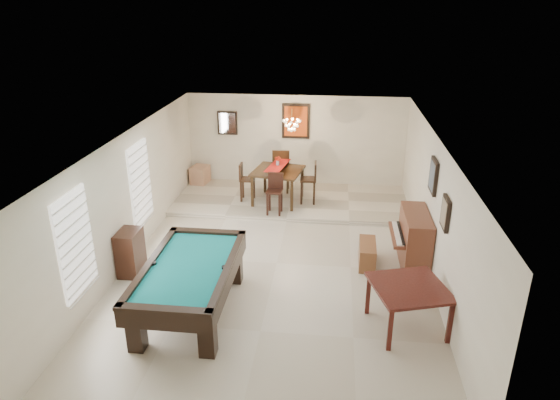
% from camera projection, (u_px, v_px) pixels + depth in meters
% --- Properties ---
extents(ground_plane, '(6.00, 9.00, 0.02)m').
position_uv_depth(ground_plane, '(277.00, 264.00, 10.18)').
color(ground_plane, beige).
extents(wall_back, '(6.00, 0.04, 2.60)m').
position_uv_depth(wall_back, '(296.00, 142.00, 13.82)').
color(wall_back, silver).
rests_on(wall_back, ground_plane).
extents(wall_front, '(6.00, 0.04, 2.60)m').
position_uv_depth(wall_front, '(229.00, 360.00, 5.55)').
color(wall_front, silver).
rests_on(wall_front, ground_plane).
extents(wall_left, '(0.04, 9.00, 2.60)m').
position_uv_depth(wall_left, '(128.00, 198.00, 10.00)').
color(wall_left, silver).
rests_on(wall_left, ground_plane).
extents(wall_right, '(0.04, 9.00, 2.60)m').
position_uv_depth(wall_right, '(435.00, 211.00, 9.38)').
color(wall_right, silver).
rests_on(wall_right, ground_plane).
extents(ceiling, '(6.00, 9.00, 0.04)m').
position_uv_depth(ceiling, '(276.00, 140.00, 9.19)').
color(ceiling, white).
rests_on(ceiling, wall_back).
extents(dining_step, '(6.00, 2.50, 0.12)m').
position_uv_depth(dining_step, '(291.00, 200.00, 13.15)').
color(dining_step, beige).
rests_on(dining_step, ground_plane).
extents(window_left_front, '(0.06, 1.00, 1.70)m').
position_uv_depth(window_left_front, '(75.00, 244.00, 7.93)').
color(window_left_front, white).
rests_on(window_left_front, wall_left).
extents(window_left_rear, '(0.06, 1.00, 1.70)m').
position_uv_depth(window_left_rear, '(140.00, 183.00, 10.51)').
color(window_left_rear, white).
rests_on(window_left_rear, wall_left).
extents(pool_table, '(1.45, 2.67, 0.89)m').
position_uv_depth(pool_table, '(191.00, 289.00, 8.46)').
color(pool_table, black).
rests_on(pool_table, ground_plane).
extents(square_table, '(1.40, 1.40, 0.78)m').
position_uv_depth(square_table, '(407.00, 307.00, 8.07)').
color(square_table, '#38120E').
rests_on(square_table, ground_plane).
extents(upright_piano, '(0.75, 1.35, 1.12)m').
position_uv_depth(upright_piano, '(408.00, 240.00, 9.92)').
color(upright_piano, brown).
rests_on(upright_piano, ground_plane).
extents(piano_bench, '(0.35, 0.85, 0.47)m').
position_uv_depth(piano_bench, '(367.00, 254.00, 10.06)').
color(piano_bench, brown).
rests_on(piano_bench, ground_plane).
extents(apothecary_chest, '(0.40, 0.60, 0.90)m').
position_uv_depth(apothecary_chest, '(130.00, 252.00, 9.66)').
color(apothecary_chest, black).
rests_on(apothecary_chest, ground_plane).
extents(dining_table, '(1.37, 1.37, 0.98)m').
position_uv_depth(dining_table, '(278.00, 184.00, 12.76)').
color(dining_table, black).
rests_on(dining_table, dining_step).
extents(flower_vase, '(0.14, 0.14, 0.24)m').
position_uv_depth(flower_vase, '(278.00, 161.00, 12.53)').
color(flower_vase, '#9D200D').
rests_on(flower_vase, dining_table).
extents(dining_chair_south, '(0.39, 0.39, 1.00)m').
position_uv_depth(dining_chair_south, '(274.00, 194.00, 12.03)').
color(dining_chair_south, black).
rests_on(dining_chair_south, dining_step).
extents(dining_chair_north, '(0.46, 0.46, 1.20)m').
position_uv_depth(dining_chair_north, '(281.00, 170.00, 13.40)').
color(dining_chair_north, black).
rests_on(dining_chair_north, dining_step).
extents(dining_chair_west, '(0.37, 0.37, 0.98)m').
position_uv_depth(dining_chair_west, '(247.00, 182.00, 12.85)').
color(dining_chair_west, black).
rests_on(dining_chair_west, dining_step).
extents(dining_chair_east, '(0.41, 0.41, 1.07)m').
position_uv_depth(dining_chair_east, '(308.00, 183.00, 12.68)').
color(dining_chair_east, black).
rests_on(dining_chair_east, dining_step).
extents(corner_bench, '(0.51, 0.60, 0.48)m').
position_uv_depth(corner_bench, '(200.00, 175.00, 14.13)').
color(corner_bench, tan).
rests_on(corner_bench, dining_step).
extents(chandelier, '(0.44, 0.44, 0.60)m').
position_uv_depth(chandelier, '(292.00, 121.00, 12.29)').
color(chandelier, '#FFE5B2').
rests_on(chandelier, ceiling).
extents(back_painting, '(0.75, 0.06, 0.95)m').
position_uv_depth(back_painting, '(296.00, 121.00, 13.56)').
color(back_painting, '#D84C14').
rests_on(back_painting, wall_back).
extents(back_mirror, '(0.55, 0.06, 0.65)m').
position_uv_depth(back_mirror, '(227.00, 123.00, 13.79)').
color(back_mirror, white).
rests_on(back_mirror, wall_back).
extents(right_picture_upper, '(0.06, 0.55, 0.65)m').
position_uv_depth(right_picture_upper, '(434.00, 176.00, 9.43)').
color(right_picture_upper, slate).
rests_on(right_picture_upper, wall_right).
extents(right_picture_lower, '(0.06, 0.45, 0.55)m').
position_uv_depth(right_picture_lower, '(446.00, 213.00, 8.31)').
color(right_picture_lower, gray).
rests_on(right_picture_lower, wall_right).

